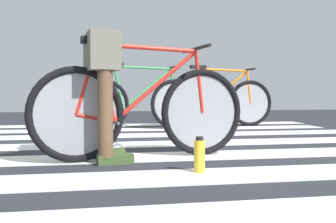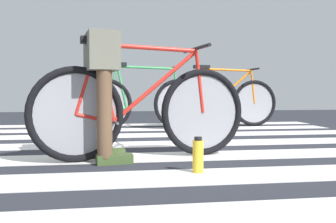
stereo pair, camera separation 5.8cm
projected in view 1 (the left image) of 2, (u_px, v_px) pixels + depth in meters
ground at (168, 147)px, 3.63m from camera, size 18.00×14.00×0.02m
crosswalk_markings at (173, 149)px, 3.42m from camera, size 5.37×5.77×0.00m
bicycle_1_of_3 at (142, 110)px, 2.91m from camera, size 1.72×0.55×0.93m
cyclist_1_of_3 at (102, 79)px, 2.79m from camera, size 0.37×0.44×0.96m
bicycle_2_of_3 at (140, 102)px, 5.18m from camera, size 1.73×0.52×0.93m
bicycle_3_of_3 at (219, 102)px, 5.70m from camera, size 1.74×0.52×0.93m
water_bottle at (200, 156)px, 2.41m from camera, size 0.07×0.07×0.24m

